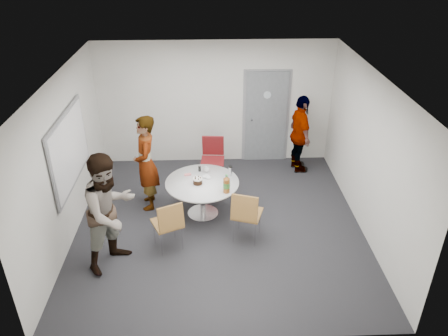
{
  "coord_description": "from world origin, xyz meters",
  "views": [
    {
      "loc": [
        -0.16,
        -6.34,
        4.67
      ],
      "look_at": [
        0.1,
        0.25,
        1.01
      ],
      "focal_mm": 35.0,
      "sensor_mm": 36.0,
      "label": 1
    }
  ],
  "objects_px": {
    "person_main": "(146,163)",
    "person_left": "(110,212)",
    "chair_near_left": "(169,222)",
    "door": "(266,117)",
    "table": "(204,186)",
    "person_right": "(300,134)",
    "chair_far": "(213,155)",
    "whiteboard": "(70,149)",
    "chair_near_right": "(246,212)"
  },
  "relations": [
    {
      "from": "person_main",
      "to": "person_left",
      "type": "xyz_separation_m",
      "value": [
        -0.34,
        -1.59,
        0.04
      ]
    },
    {
      "from": "door",
      "to": "table",
      "type": "bearing_deg",
      "value": -122.21
    },
    {
      "from": "table",
      "to": "person_left",
      "type": "bearing_deg",
      "value": -138.26
    },
    {
      "from": "door",
      "to": "person_main",
      "type": "height_order",
      "value": "door"
    },
    {
      "from": "chair_far",
      "to": "chair_near_right",
      "type": "bearing_deg",
      "value": 108.47
    },
    {
      "from": "chair_far",
      "to": "chair_near_left",
      "type": "bearing_deg",
      "value": 76.21
    },
    {
      "from": "table",
      "to": "person_left",
      "type": "relative_size",
      "value": 0.69
    },
    {
      "from": "person_main",
      "to": "chair_near_right",
      "type": "bearing_deg",
      "value": 48.48
    },
    {
      "from": "chair_far",
      "to": "person_right",
      "type": "relative_size",
      "value": 0.57
    },
    {
      "from": "door",
      "to": "table",
      "type": "relative_size",
      "value": 1.61
    },
    {
      "from": "person_left",
      "to": "chair_near_left",
      "type": "bearing_deg",
      "value": -35.58
    },
    {
      "from": "chair_near_left",
      "to": "person_main",
      "type": "height_order",
      "value": "person_main"
    },
    {
      "from": "whiteboard",
      "to": "person_main",
      "type": "distance_m",
      "value": 1.36
    },
    {
      "from": "chair_far",
      "to": "person_right",
      "type": "height_order",
      "value": "person_right"
    },
    {
      "from": "table",
      "to": "person_main",
      "type": "height_order",
      "value": "person_main"
    },
    {
      "from": "chair_far",
      "to": "person_left",
      "type": "relative_size",
      "value": 0.51
    },
    {
      "from": "table",
      "to": "chair_near_left",
      "type": "distance_m",
      "value": 1.14
    },
    {
      "from": "whiteboard",
      "to": "person_left",
      "type": "height_order",
      "value": "whiteboard"
    },
    {
      "from": "chair_near_right",
      "to": "chair_far",
      "type": "xyz_separation_m",
      "value": [
        -0.51,
        2.04,
        0.01
      ]
    },
    {
      "from": "person_main",
      "to": "person_left",
      "type": "bearing_deg",
      "value": -19.93
    },
    {
      "from": "door",
      "to": "table",
      "type": "height_order",
      "value": "door"
    },
    {
      "from": "door",
      "to": "person_right",
      "type": "height_order",
      "value": "door"
    },
    {
      "from": "door",
      "to": "person_left",
      "type": "bearing_deg",
      "value": -128.99
    },
    {
      "from": "table",
      "to": "person_right",
      "type": "relative_size",
      "value": 0.78
    },
    {
      "from": "table",
      "to": "person_main",
      "type": "xyz_separation_m",
      "value": [
        -1.05,
        0.35,
        0.31
      ]
    },
    {
      "from": "chair_near_right",
      "to": "person_right",
      "type": "distance_m",
      "value": 2.79
    },
    {
      "from": "chair_near_right",
      "to": "person_main",
      "type": "relative_size",
      "value": 0.53
    },
    {
      "from": "table",
      "to": "person_right",
      "type": "height_order",
      "value": "person_right"
    },
    {
      "from": "chair_near_right",
      "to": "chair_far",
      "type": "height_order",
      "value": "chair_far"
    },
    {
      "from": "table",
      "to": "person_left",
      "type": "height_order",
      "value": "person_left"
    },
    {
      "from": "chair_near_right",
      "to": "person_main",
      "type": "bearing_deg",
      "value": 164.83
    },
    {
      "from": "chair_near_right",
      "to": "table",
      "type": "bearing_deg",
      "value": 148.77
    },
    {
      "from": "person_main",
      "to": "person_left",
      "type": "distance_m",
      "value": 1.63
    },
    {
      "from": "person_right",
      "to": "chair_far",
      "type": "bearing_deg",
      "value": 94.21
    },
    {
      "from": "chair_near_right",
      "to": "person_left",
      "type": "height_order",
      "value": "person_left"
    },
    {
      "from": "door",
      "to": "person_main",
      "type": "relative_size",
      "value": 1.17
    },
    {
      "from": "chair_near_right",
      "to": "person_right",
      "type": "height_order",
      "value": "person_right"
    },
    {
      "from": "door",
      "to": "chair_far",
      "type": "bearing_deg",
      "value": -142.13
    },
    {
      "from": "chair_near_left",
      "to": "person_main",
      "type": "distance_m",
      "value": 1.47
    },
    {
      "from": "person_right",
      "to": "chair_near_right",
      "type": "bearing_deg",
      "value": 143.55
    },
    {
      "from": "door",
      "to": "chair_near_left",
      "type": "height_order",
      "value": "door"
    },
    {
      "from": "chair_near_right",
      "to": "person_left",
      "type": "xyz_separation_m",
      "value": [
        -2.07,
        -0.43,
        0.36
      ]
    },
    {
      "from": "chair_near_left",
      "to": "door",
      "type": "bearing_deg",
      "value": 34.13
    },
    {
      "from": "table",
      "to": "chair_far",
      "type": "xyz_separation_m",
      "value": [
        0.18,
        1.23,
        -0.01
      ]
    },
    {
      "from": "person_right",
      "to": "table",
      "type": "bearing_deg",
      "value": 121.11
    },
    {
      "from": "whiteboard",
      "to": "person_right",
      "type": "height_order",
      "value": "whiteboard"
    },
    {
      "from": "door",
      "to": "whiteboard",
      "type": "bearing_deg",
      "value": -147.34
    },
    {
      "from": "chair_near_left",
      "to": "person_right",
      "type": "height_order",
      "value": "person_right"
    },
    {
      "from": "table",
      "to": "chair_near_left",
      "type": "bearing_deg",
      "value": -119.47
    },
    {
      "from": "table",
      "to": "chair_near_left",
      "type": "xyz_separation_m",
      "value": [
        -0.56,
        -0.99,
        -0.04
      ]
    }
  ]
}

